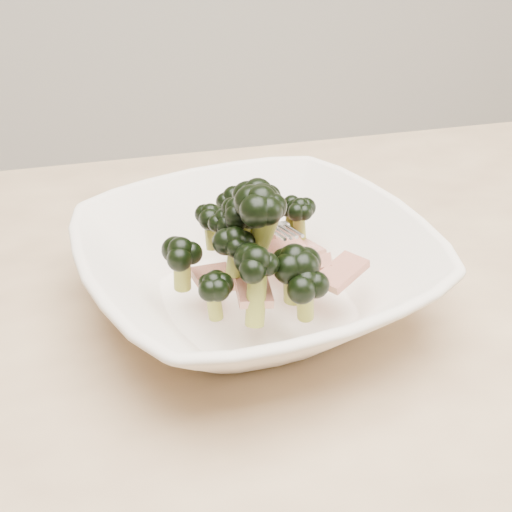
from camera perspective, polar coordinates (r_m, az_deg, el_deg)
name	(u,v)px	position (r m, az deg, el deg)	size (l,w,h in m)	color
dining_table	(351,415)	(0.67, 7.59, -12.48)	(1.20, 0.80, 0.75)	tan
broccoli_dish	(256,266)	(0.61, -0.02, -0.77)	(0.35, 0.35, 0.13)	white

